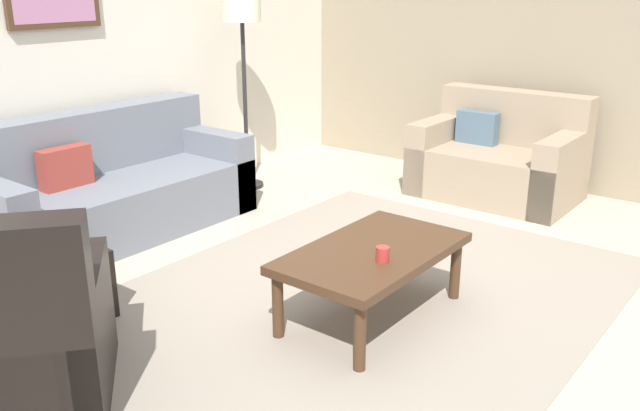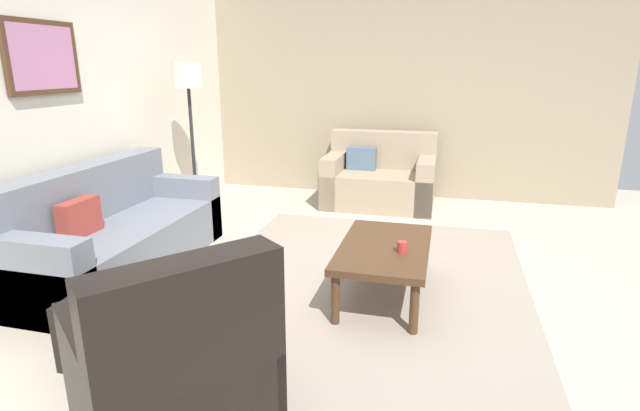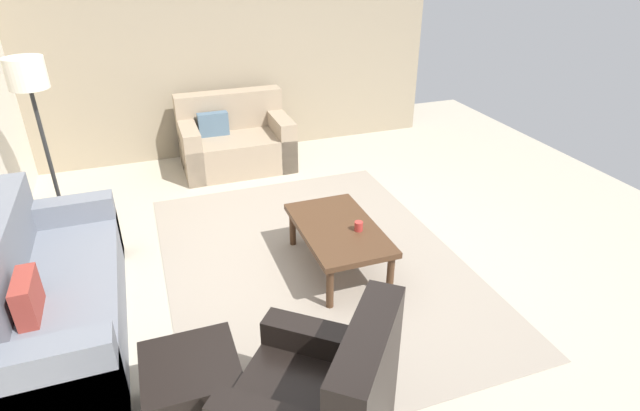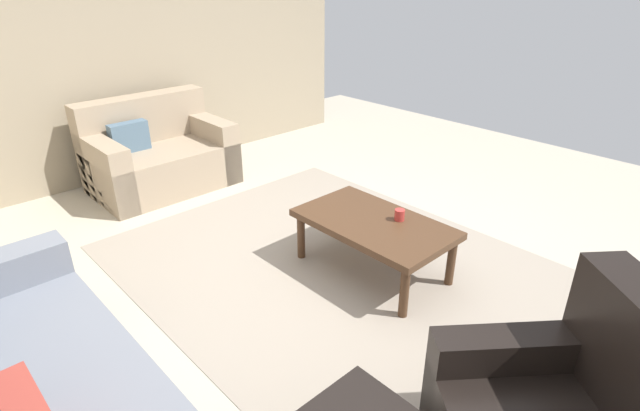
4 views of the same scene
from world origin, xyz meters
name	(u,v)px [view 1 (image 1 of 4)]	position (x,y,z in m)	size (l,w,h in m)	color
ground_plane	(355,300)	(0.00, 0.00, 0.00)	(8.00, 8.00, 0.00)	#B2A893
rear_partition	(74,34)	(0.00, 2.60, 1.40)	(6.00, 0.12, 2.80)	silver
stone_feature_panel	(560,27)	(3.00, 0.00, 1.40)	(0.12, 5.20, 2.80)	gray
area_rug	(355,300)	(0.00, 0.00, 0.00)	(3.42, 2.54, 0.01)	gray
couch_main	(108,192)	(-0.17, 2.12, 0.30)	(2.04, 0.86, 0.88)	slate
couch_loveseat	(500,161)	(2.45, 0.20, 0.30)	(0.87, 1.32, 0.88)	gray
armchair_leather	(7,348)	(-1.77, 0.57, 0.31)	(1.13, 1.13, 0.95)	black
ottoman	(42,288)	(-1.25, 1.21, 0.20)	(0.56, 0.56, 0.40)	black
coffee_table	(373,257)	(-0.10, -0.18, 0.36)	(1.10, 0.64, 0.41)	#472D1C
cup	(383,254)	(-0.22, -0.32, 0.45)	(0.07, 0.07, 0.08)	#B2332D
lamp_standing	(242,27)	(1.27, 2.09, 1.41)	(0.32, 0.32, 1.71)	black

